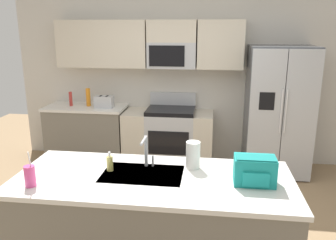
{
  "coord_description": "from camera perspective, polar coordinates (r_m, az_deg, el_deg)",
  "views": [
    {
      "loc": [
        0.51,
        -3.22,
        2.1
      ],
      "look_at": [
        0.02,
        0.6,
        1.05
      ],
      "focal_mm": 36.6,
      "sensor_mm": 36.0,
      "label": 1
    }
  ],
  "objects": [
    {
      "name": "ground_plane",
      "position": [
        3.88,
        -1.45,
        -17.55
      ],
      "size": [
        9.0,
        9.0,
        0.0
      ],
      "primitive_type": "plane",
      "color": "#997A56",
      "rests_on": "ground"
    },
    {
      "name": "kitchen_wall_unit",
      "position": [
        5.38,
        0.37,
        8.56
      ],
      "size": [
        5.2,
        0.43,
        2.6
      ],
      "color": "beige",
      "rests_on": "ground"
    },
    {
      "name": "back_counter",
      "position": [
        5.63,
        -13.27,
        -2.18
      ],
      "size": [
        1.24,
        0.63,
        0.9
      ],
      "color": "slate",
      "rests_on": "ground"
    },
    {
      "name": "range_oven",
      "position": [
        5.33,
        0.07,
        -2.87
      ],
      "size": [
        1.36,
        0.61,
        1.1
      ],
      "color": "#B7BABF",
      "rests_on": "ground"
    },
    {
      "name": "refrigerator",
      "position": [
        5.17,
        17.84,
        1.39
      ],
      "size": [
        0.9,
        0.76,
        1.85
      ],
      "color": "#4C4F54",
      "rests_on": "ground"
    },
    {
      "name": "island_counter",
      "position": [
        3.09,
        -2.41,
        -16.97
      ],
      "size": [
        2.3,
        0.96,
        0.9
      ],
      "color": "slate",
      "rests_on": "ground"
    },
    {
      "name": "toaster",
      "position": [
        5.35,
        -10.59,
        3.02
      ],
      "size": [
        0.28,
        0.16,
        0.18
      ],
      "color": "#B7BABF",
      "rests_on": "back_counter"
    },
    {
      "name": "pepper_mill",
      "position": [
        5.58,
        -15.9,
        3.42
      ],
      "size": [
        0.05,
        0.05,
        0.22
      ],
      "primitive_type": "cylinder",
      "color": "#B2332D",
      "rests_on": "back_counter"
    },
    {
      "name": "bottle_orange",
      "position": [
        5.5,
        -13.14,
        3.73
      ],
      "size": [
        0.07,
        0.07,
        0.28
      ],
      "primitive_type": "cylinder",
      "color": "orange",
      "rests_on": "back_counter"
    },
    {
      "name": "sink_faucet",
      "position": [
        3.0,
        -3.69,
        -4.88
      ],
      "size": [
        0.08,
        0.21,
        0.28
      ],
      "color": "#B7BABF",
      "rests_on": "island_counter"
    },
    {
      "name": "drink_cup_pink",
      "position": [
        2.89,
        -22.01,
        -8.64
      ],
      "size": [
        0.08,
        0.08,
        0.29
      ],
      "color": "#EA4C93",
      "rests_on": "island_counter"
    },
    {
      "name": "soap_dispenser",
      "position": [
        3.01,
        -9.67,
        -7.09
      ],
      "size": [
        0.06,
        0.06,
        0.17
      ],
      "color": "#D8CC66",
      "rests_on": "island_counter"
    },
    {
      "name": "paper_towel_roll",
      "position": [
        3.01,
        4.19,
        -5.83
      ],
      "size": [
        0.12,
        0.12,
        0.24
      ],
      "primitive_type": "cylinder",
      "color": "white",
      "rests_on": "island_counter"
    },
    {
      "name": "backpack",
      "position": [
        2.79,
        14.24,
        -8.06
      ],
      "size": [
        0.32,
        0.22,
        0.23
      ],
      "color": "teal",
      "rests_on": "island_counter"
    }
  ]
}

